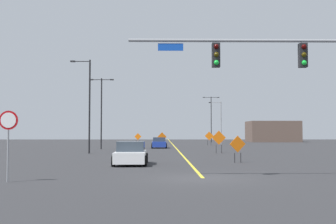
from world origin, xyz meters
The scene contains 16 objects.
ground centered at (0.00, 0.00, 0.00)m, with size 215.99×215.99×0.00m, color #2D2D30.
road_centre_stripe centered at (0.00, 60.00, 0.00)m, with size 0.16×119.99×0.01m.
traffic_signal_assembly centered at (4.30, -0.01, 4.81)m, with size 11.50×0.44×6.41m.
stop_sign centered at (-7.87, -1.34, 1.99)m, with size 0.76×0.07×2.83m.
street_lamp_near_right centered at (-9.01, 32.62, 4.93)m, with size 2.90×0.24×8.45m.
street_lamp_near_left centered at (-8.77, 22.14, 4.88)m, with size 1.93×0.24×8.89m.
street_lamp_far_right centered at (8.03, 53.98, 4.05)m, with size 2.16×0.24×7.24m.
street_lamp_mid_left centered at (8.42, 70.38, 5.50)m, with size 3.45×0.24×9.47m.
construction_sign_left_shoulder centered at (3.19, 9.60, 1.11)m, with size 1.08×0.28×1.76m.
construction_sign_median_near centered at (-1.78, 42.52, 1.28)m, with size 1.30×0.23×2.03m.
construction_sign_right_shoulder centered at (3.66, 22.49, 1.37)m, with size 1.35×0.09×2.15m.
construction_sign_left_lane centered at (-5.69, 50.90, 1.21)m, with size 1.12×0.19×1.89m.
construction_sign_median_far centered at (5.53, 47.90, 1.36)m, with size 1.36×0.14×2.14m.
car_white_near centered at (-3.68, 8.00, 0.66)m, with size 2.08×4.45×1.42m.
car_blue_approaching centered at (-2.15, 36.40, 0.66)m, with size 1.98×3.90×1.37m.
roadside_building_east centered at (22.08, 73.82, 2.22)m, with size 10.49×7.71×4.45m.
Camera 1 is at (-1.75, -18.46, 1.95)m, focal length 45.86 mm.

